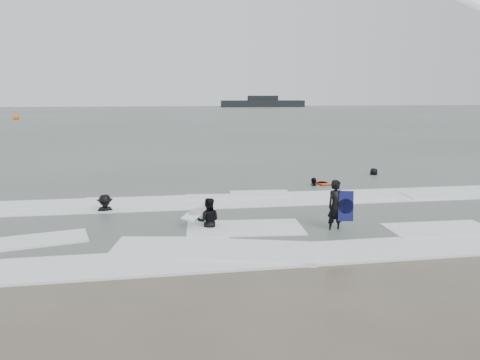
{
  "coord_description": "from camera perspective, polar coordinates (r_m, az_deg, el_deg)",
  "views": [
    {
      "loc": [
        -2.72,
        -12.34,
        4.32
      ],
      "look_at": [
        0.0,
        5.0,
        1.1
      ],
      "focal_mm": 35.0,
      "sensor_mm": 36.0,
      "label": 1
    }
  ],
  "objects": [
    {
      "name": "surfer_breaker",
      "position": [
        18.0,
        -16.08,
        -3.91
      ],
      "size": [
        1.11,
        0.79,
        1.55
      ],
      "primitive_type": "imported",
      "rotation": [
        0.0,
        0.0,
        0.23
      ],
      "color": "black",
      "rests_on": "ground"
    },
    {
      "name": "surfer_wading",
      "position": [
        15.43,
        -3.86,
        -5.9
      ],
      "size": [
        0.85,
        0.71,
        1.57
      ],
      "primitive_type": "imported",
      "rotation": [
        0.0,
        0.0,
        2.97
      ],
      "color": "black",
      "rests_on": "ground"
    },
    {
      "name": "vessel_horizon",
      "position": [
        162.11,
        2.79,
        9.37
      ],
      "size": [
        28.34,
        5.06,
        3.85
      ],
      "color": "black",
      "rests_on": "ground"
    },
    {
      "name": "surfer_centre",
      "position": [
        15.35,
        11.51,
        -6.17
      ],
      "size": [
        0.7,
        0.54,
        1.7
      ],
      "primitive_type": "imported",
      "rotation": [
        0.0,
        0.0,
        0.23
      ],
      "color": "black",
      "rests_on": "ground"
    },
    {
      "name": "sea",
      "position": [
        92.48,
        -7.28,
        7.68
      ],
      "size": [
        320.0,
        320.0,
        0.0
      ],
      "primitive_type": "plane",
      "color": "#47544C",
      "rests_on": "ground"
    },
    {
      "name": "buoy",
      "position": [
        89.73,
        -25.64,
        6.9
      ],
      "size": [
        1.0,
        1.0,
        1.65
      ],
      "color": "orange",
      "rests_on": "ground"
    },
    {
      "name": "surfer_right_near",
      "position": [
        22.55,
        8.98,
        -0.78
      ],
      "size": [
        0.78,
        1.0,
        1.58
      ],
      "primitive_type": "imported",
      "rotation": [
        0.0,
        0.0,
        -2.06
      ],
      "color": "black",
      "rests_on": "ground"
    },
    {
      "name": "surf_foam",
      "position": [
        16.83,
        0.69,
        -4.34
      ],
      "size": [
        30.03,
        9.06,
        0.09
      ],
      "color": "white",
      "rests_on": "ground"
    },
    {
      "name": "bodyboards",
      "position": [
        17.65,
        6.33,
        -2.18
      ],
      "size": [
        7.32,
        8.25,
        1.25
      ],
      "color": "#0E1145",
      "rests_on": "ground"
    },
    {
      "name": "surfer_right_far",
      "position": [
        26.22,
        15.98,
        0.51
      ],
      "size": [
        0.89,
        0.9,
        1.57
      ],
      "primitive_type": "imported",
      "rotation": [
        0.0,
        0.0,
        -2.33
      ],
      "color": "black",
      "rests_on": "ground"
    },
    {
      "name": "ground",
      "position": [
        13.36,
        3.36,
        -8.5
      ],
      "size": [
        320.0,
        320.0,
        0.0
      ],
      "primitive_type": "plane",
      "color": "brown",
      "rests_on": "ground"
    }
  ]
}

